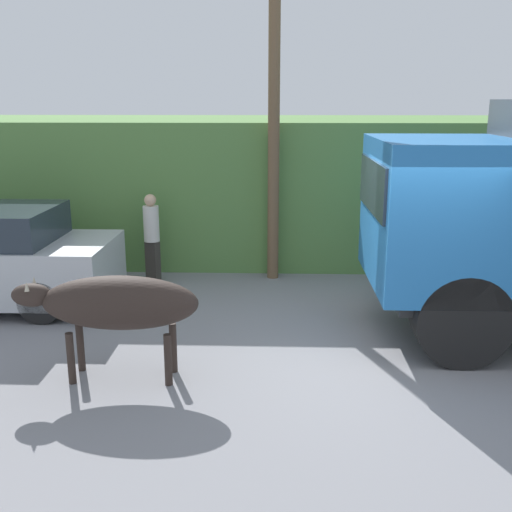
# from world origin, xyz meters

# --- Properties ---
(ground_plane) EXTENTS (60.00, 60.00, 0.00)m
(ground_plane) POSITION_xyz_m (0.00, 0.00, 0.00)
(ground_plane) COLOR gray
(hillside_embankment) EXTENTS (32.00, 5.69, 2.83)m
(hillside_embankment) POSITION_xyz_m (0.00, 6.53, 1.42)
(hillside_embankment) COLOR #568442
(hillside_embankment) RESTS_ON ground_plane
(brown_cow) EXTENTS (2.20, 0.64, 1.27)m
(brown_cow) POSITION_xyz_m (-3.31, -0.82, 0.93)
(brown_cow) COLOR #2D231E
(brown_cow) RESTS_ON ground_plane
(pedestrian_on_hill) EXTENTS (0.38, 0.38, 1.60)m
(pedestrian_on_hill) POSITION_xyz_m (-3.71, 3.16, 0.90)
(pedestrian_on_hill) COLOR #38332D
(pedestrian_on_hill) RESTS_ON ground_plane
(utility_pole) EXTENTS (0.90, 0.21, 6.80)m
(utility_pole) POSITION_xyz_m (-1.51, 3.43, 3.53)
(utility_pole) COLOR brown
(utility_pole) RESTS_ON ground_plane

